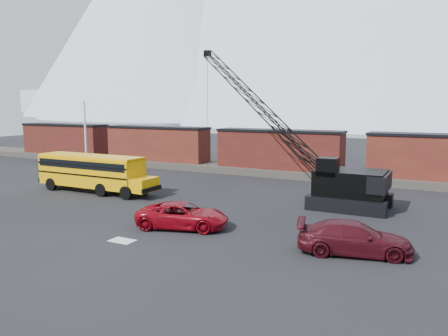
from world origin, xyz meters
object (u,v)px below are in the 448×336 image
object	(u,v)px
maroon_suv	(354,238)
crawler_crane	(256,103)
red_pickup	(183,215)
school_bus	(94,172)

from	to	relation	value
maroon_suv	crawler_crane	xyz separation A→B (m)	(-11.93, 15.11, 6.82)
red_pickup	maroon_suv	distance (m)	10.22
school_bus	red_pickup	size ratio (longest dim) A/B	2.09
red_pickup	crawler_crane	bearing A→B (deg)	-10.10
red_pickup	crawler_crane	xyz separation A→B (m)	(-1.71, 15.11, 6.87)
maroon_suv	crawler_crane	distance (m)	20.42
school_bus	red_pickup	xyz separation A→B (m)	(12.84, -5.88, -1.02)
maroon_suv	red_pickup	bearing A→B (deg)	75.15
school_bus	red_pickup	bearing A→B (deg)	-24.59
school_bus	maroon_suv	world-z (taller)	school_bus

